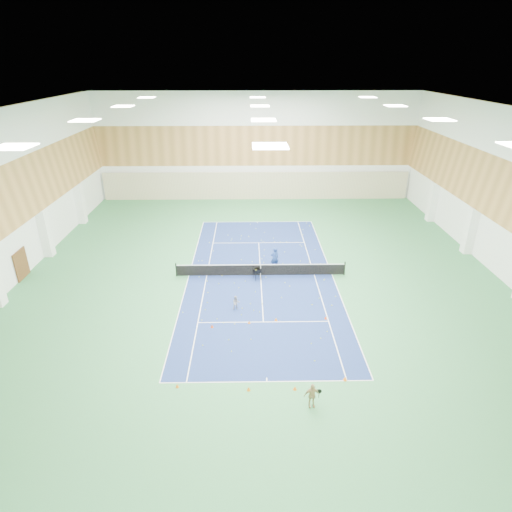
# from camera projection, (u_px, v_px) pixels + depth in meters

# --- Properties ---
(ground) EXTENTS (40.00, 40.00, 0.00)m
(ground) POSITION_uv_depth(u_px,v_px,m) (261.00, 275.00, 32.67)
(ground) COLOR #317442
(ground) RESTS_ON ground
(room_shell) EXTENTS (36.00, 40.00, 12.00)m
(room_shell) POSITION_uv_depth(u_px,v_px,m) (261.00, 200.00, 30.16)
(room_shell) COLOR white
(room_shell) RESTS_ON ground
(wood_cladding) EXTENTS (36.00, 40.00, 8.00)m
(wood_cladding) POSITION_uv_depth(u_px,v_px,m) (261.00, 172.00, 29.33)
(wood_cladding) COLOR #B27D42
(wood_cladding) RESTS_ON room_shell
(ceiling_light_grid) EXTENTS (21.40, 25.40, 0.06)m
(ceiling_light_grid) POSITION_uv_depth(u_px,v_px,m) (261.00, 112.00, 27.69)
(ceiling_light_grid) COLOR white
(ceiling_light_grid) RESTS_ON room_shell
(court_surface) EXTENTS (10.97, 23.77, 0.01)m
(court_surface) POSITION_uv_depth(u_px,v_px,m) (261.00, 275.00, 32.67)
(court_surface) COLOR navy
(court_surface) RESTS_ON ground
(tennis_balls_scatter) EXTENTS (10.57, 22.77, 0.07)m
(tennis_balls_scatter) POSITION_uv_depth(u_px,v_px,m) (261.00, 275.00, 32.65)
(tennis_balls_scatter) COLOR #B7D223
(tennis_balls_scatter) RESTS_ON ground
(tennis_net) EXTENTS (12.80, 0.10, 1.10)m
(tennis_net) POSITION_uv_depth(u_px,v_px,m) (261.00, 269.00, 32.44)
(tennis_net) COLOR black
(tennis_net) RESTS_ON ground
(back_curtain) EXTENTS (35.40, 0.16, 3.20)m
(back_curtain) POSITION_uv_depth(u_px,v_px,m) (256.00, 186.00, 49.94)
(back_curtain) COLOR #C6B793
(back_curtain) RESTS_ON ground
(door_left_b) EXTENTS (0.08, 1.80, 2.20)m
(door_left_b) POSITION_uv_depth(u_px,v_px,m) (21.00, 264.00, 31.93)
(door_left_b) COLOR #593319
(door_left_b) RESTS_ON ground
(coach) EXTENTS (0.76, 0.61, 1.81)m
(coach) POSITION_uv_depth(u_px,v_px,m) (275.00, 258.00, 33.37)
(coach) COLOR navy
(coach) RESTS_ON ground
(child_court) EXTENTS (0.53, 0.44, 0.99)m
(child_court) POSITION_uv_depth(u_px,v_px,m) (236.00, 303.00, 28.02)
(child_court) COLOR #96969E
(child_court) RESTS_ON ground
(child_apron) EXTENTS (0.81, 0.43, 1.31)m
(child_apron) POSITION_uv_depth(u_px,v_px,m) (312.00, 395.00, 20.08)
(child_apron) COLOR tan
(child_apron) RESTS_ON ground
(ball_cart) EXTENTS (0.66, 0.66, 0.89)m
(ball_cart) POSITION_uv_depth(u_px,v_px,m) (257.00, 274.00, 31.94)
(ball_cart) COLOR black
(ball_cart) RESTS_ON ground
(cone_svc_a) EXTENTS (0.20, 0.20, 0.22)m
(cone_svc_a) POSITION_uv_depth(u_px,v_px,m) (212.00, 326.00, 26.27)
(cone_svc_a) COLOR #D53F0B
(cone_svc_a) RESTS_ON ground
(cone_svc_b) EXTENTS (0.19, 0.19, 0.20)m
(cone_svc_b) POSITION_uv_depth(u_px,v_px,m) (249.00, 322.00, 26.69)
(cone_svc_b) COLOR orange
(cone_svc_b) RESTS_ON ground
(cone_svc_c) EXTENTS (0.20, 0.20, 0.22)m
(cone_svc_c) POSITION_uv_depth(u_px,v_px,m) (276.00, 319.00, 26.95)
(cone_svc_c) COLOR orange
(cone_svc_c) RESTS_ON ground
(cone_svc_d) EXTENTS (0.19, 0.19, 0.21)m
(cone_svc_d) POSITION_uv_depth(u_px,v_px,m) (326.00, 317.00, 27.15)
(cone_svc_d) COLOR #FF420D
(cone_svc_d) RESTS_ON ground
(cone_base_a) EXTENTS (0.18, 0.18, 0.20)m
(cone_base_a) POSITION_uv_depth(u_px,v_px,m) (177.00, 386.00, 21.48)
(cone_base_a) COLOR orange
(cone_base_a) RESTS_ON ground
(cone_base_b) EXTENTS (0.20, 0.20, 0.22)m
(cone_base_b) POSITION_uv_depth(u_px,v_px,m) (249.00, 389.00, 21.27)
(cone_base_b) COLOR orange
(cone_base_b) RESTS_ON ground
(cone_base_c) EXTENTS (0.19, 0.19, 0.21)m
(cone_base_c) POSITION_uv_depth(u_px,v_px,m) (295.00, 388.00, 21.32)
(cone_base_c) COLOR orange
(cone_base_c) RESTS_ON ground
(cone_base_d) EXTENTS (0.21, 0.21, 0.23)m
(cone_base_d) POSITION_uv_depth(u_px,v_px,m) (345.00, 378.00, 21.94)
(cone_base_d) COLOR orange
(cone_base_d) RESTS_ON ground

